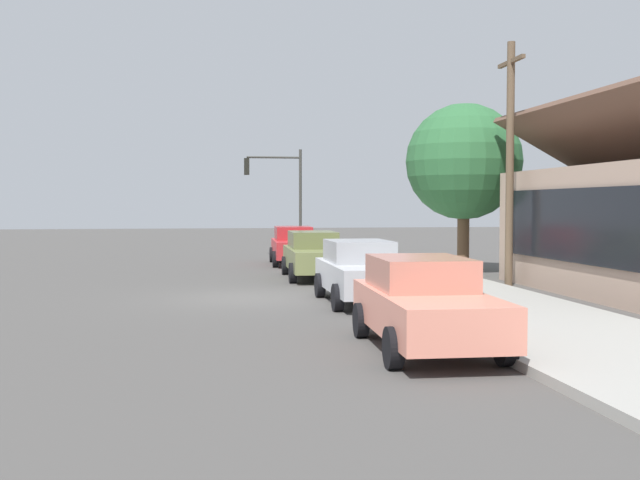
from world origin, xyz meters
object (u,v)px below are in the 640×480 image
(traffic_light_main, at_px, (279,185))
(fire_hydrant_red, at_px, (381,271))
(car_olive, at_px, (314,254))
(car_coral, at_px, (425,303))
(car_silver, at_px, (361,271))
(car_cherry, at_px, (294,245))
(utility_pole_wooden, at_px, (510,159))
(shade_tree, at_px, (464,162))

(traffic_light_main, bearing_deg, fire_hydrant_red, 6.81)
(car_olive, bearing_deg, car_coral, 1.84)
(car_olive, relative_size, car_silver, 1.11)
(car_olive, height_order, car_coral, same)
(car_cherry, bearing_deg, utility_pole_wooden, 33.26)
(car_olive, xyz_separation_m, fire_hydrant_red, (3.13, 1.59, -0.32))
(car_cherry, bearing_deg, fire_hydrant_red, 12.36)
(utility_pole_wooden, height_order, fire_hydrant_red, utility_pole_wooden)
(car_silver, height_order, car_coral, same)
(shade_tree, distance_m, traffic_light_main, 11.34)
(car_cherry, distance_m, utility_pole_wooden, 11.35)
(car_cherry, relative_size, traffic_light_main, 0.87)
(traffic_light_main, height_order, fire_hydrant_red, traffic_light_main)
(shade_tree, height_order, fire_hydrant_red, shade_tree)
(car_olive, distance_m, car_silver, 6.57)
(utility_pole_wooden, bearing_deg, car_cherry, -149.57)
(car_silver, bearing_deg, fire_hydrant_red, 158.80)
(car_cherry, relative_size, car_olive, 0.93)
(shade_tree, bearing_deg, car_coral, -22.54)
(car_silver, distance_m, traffic_light_main, 17.54)
(shade_tree, height_order, utility_pole_wooden, utility_pole_wooden)
(car_silver, bearing_deg, shade_tree, 144.43)
(fire_hydrant_red, bearing_deg, car_coral, -9.35)
(car_silver, distance_m, car_coral, 6.25)
(car_silver, relative_size, utility_pole_wooden, 0.59)
(car_olive, distance_m, fire_hydrant_red, 3.52)
(car_silver, bearing_deg, utility_pole_wooden, 120.64)
(car_olive, bearing_deg, shade_tree, 102.21)
(car_coral, bearing_deg, traffic_light_main, -177.81)
(car_olive, relative_size, traffic_light_main, 0.94)
(fire_hydrant_red, bearing_deg, car_cherry, -170.47)
(traffic_light_main, bearing_deg, car_cherry, 1.57)
(car_coral, relative_size, traffic_light_main, 0.87)
(car_coral, xyz_separation_m, utility_pole_wooden, (-9.37, 5.59, 3.11))
(utility_pole_wooden, bearing_deg, car_olive, -121.58)
(traffic_light_main, xyz_separation_m, fire_hydrant_red, (13.90, 1.66, -2.99))
(shade_tree, relative_size, fire_hydrant_red, 8.78)
(shade_tree, xyz_separation_m, utility_pole_wooden, (4.48, -0.16, -0.15))
(car_coral, bearing_deg, fire_hydrant_red, 172.68)
(car_cherry, height_order, car_coral, same)
(car_cherry, height_order, car_olive, same)
(traffic_light_main, relative_size, utility_pole_wooden, 0.69)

